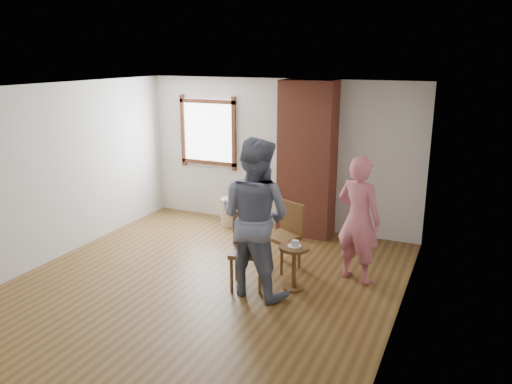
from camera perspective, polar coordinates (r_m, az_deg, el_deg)
ground at (r=6.83m, az=-6.13°, el=-10.61°), size 5.50×5.50×0.00m
room_shell at (r=6.79m, az=-4.41°, el=5.41°), size 5.04×5.52×2.62m
brick_chimney at (r=8.35m, az=5.88°, el=3.71°), size 0.90×0.50×2.60m
stoneware_crock at (r=9.05m, az=-2.89°, el=-2.22°), size 0.43×0.43×0.49m
dark_pot at (r=8.94m, az=-0.73°, el=-3.52°), size 0.21×0.21×0.16m
dining_chair_left at (r=6.63m, az=-0.84°, el=-6.12°), size 0.57×0.57×0.98m
dining_chair_right at (r=7.21m, az=3.44°, el=-4.51°), size 0.59×0.59×0.95m
side_table at (r=6.57m, az=4.38°, el=-7.79°), size 0.40×0.40×0.60m
cake_plate at (r=6.49m, az=4.41°, el=-6.16°), size 0.18×0.18×0.01m
cake_slice at (r=6.47m, az=4.50°, el=-5.89°), size 0.08×0.07×0.06m
man at (r=6.26m, az=-0.11°, el=-2.93°), size 1.10×0.92×2.03m
person_pink at (r=6.79m, az=11.64°, el=-3.09°), size 0.73×0.59×1.73m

